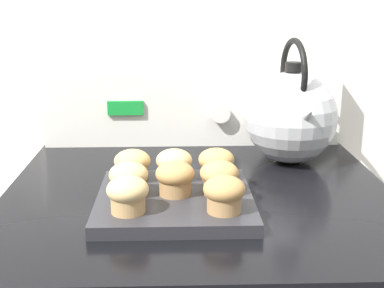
{
  "coord_description": "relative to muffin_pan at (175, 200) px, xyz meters",
  "views": [
    {
      "loc": [
        -0.05,
        -0.58,
        1.27
      ],
      "look_at": [
        -0.01,
        0.32,
        1.02
      ],
      "focal_mm": 50.0,
      "sensor_mm": 36.0,
      "label": 1
    }
  ],
  "objects": [
    {
      "name": "wall_back",
      "position": [
        0.05,
        0.46,
        0.27
      ],
      "size": [
        8.0,
        0.05,
        2.4
      ],
      "color": "white",
      "rests_on": "ground_plane"
    },
    {
      "name": "control_panel",
      "position": [
        0.05,
        0.41,
        0.07
      ],
      "size": [
        0.71,
        0.07,
        0.17
      ],
      "color": "white",
      "rests_on": "stove_range"
    },
    {
      "name": "muffin_pan",
      "position": [
        0.0,
        0.0,
        0.0
      ],
      "size": [
        0.27,
        0.27,
        0.02
      ],
      "color": "#28282D",
      "rests_on": "stove_range"
    },
    {
      "name": "muffin_r0_c0",
      "position": [
        -0.07,
        -0.07,
        0.04
      ],
      "size": [
        0.07,
        0.07,
        0.06
      ],
      "color": "tan",
      "rests_on": "muffin_pan"
    },
    {
      "name": "muffin_r0_c2",
      "position": [
        0.08,
        -0.08,
        0.04
      ],
      "size": [
        0.07,
        0.07,
        0.06
      ],
      "color": "#A37A4C",
      "rests_on": "muffin_pan"
    },
    {
      "name": "muffin_r1_c0",
      "position": [
        -0.08,
        -0.0,
        0.04
      ],
      "size": [
        0.07,
        0.07,
        0.06
      ],
      "color": "tan",
      "rests_on": "muffin_pan"
    },
    {
      "name": "muffin_r1_c1",
      "position": [
        0.0,
        0.0,
        0.04
      ],
      "size": [
        0.07,
        0.07,
        0.06
      ],
      "color": "#A37A4C",
      "rests_on": "muffin_pan"
    },
    {
      "name": "muffin_r1_c2",
      "position": [
        0.08,
        0.0,
        0.04
      ],
      "size": [
        0.07,
        0.07,
        0.06
      ],
      "color": "olive",
      "rests_on": "muffin_pan"
    },
    {
      "name": "muffin_r2_c0",
      "position": [
        -0.08,
        0.08,
        0.04
      ],
      "size": [
        0.07,
        0.07,
        0.06
      ],
      "color": "tan",
      "rests_on": "muffin_pan"
    },
    {
      "name": "muffin_r2_c1",
      "position": [
        -0.0,
        0.08,
        0.04
      ],
      "size": [
        0.07,
        0.07,
        0.06
      ],
      "color": "olive",
      "rests_on": "muffin_pan"
    },
    {
      "name": "muffin_r2_c2",
      "position": [
        0.08,
        0.08,
        0.04
      ],
      "size": [
        0.07,
        0.07,
        0.06
      ],
      "color": "tan",
      "rests_on": "muffin_pan"
    },
    {
      "name": "tea_kettle",
      "position": [
        0.25,
        0.25,
        0.09
      ],
      "size": [
        0.2,
        0.23,
        0.27
      ],
      "color": "silver",
      "rests_on": "stove_range"
    }
  ]
}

